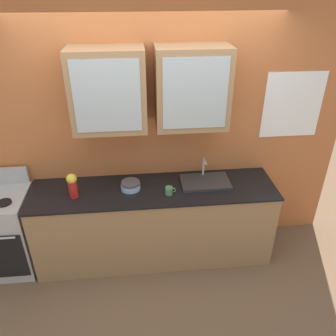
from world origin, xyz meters
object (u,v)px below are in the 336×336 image
Objects in this scene: sink_faucet at (205,181)px; bowl_stack at (131,185)px; vase at (73,185)px; cup_near_sink at (169,191)px; stove_range at (5,232)px.

bowl_stack is at bearing -177.68° from sink_faucet.
vase reaches higher than cup_near_sink.
sink_faucet is 0.43m from cup_near_sink.
vase is at bearing -4.36° from stove_range.
bowl_stack is (-0.77, -0.03, 0.02)m from sink_faucet.
vase reaches higher than stove_range.
stove_range is at bearing -178.86° from bowl_stack.
sink_faucet is 2.55× the size of bowl_stack.
sink_faucet reaches higher than bowl_stack.
sink_faucet reaches higher than stove_range.
vase is (-1.32, -0.12, 0.12)m from sink_faucet.
stove_range is at bearing 176.35° from cup_near_sink.
vase is at bearing 176.95° from cup_near_sink.
sink_faucet is (2.10, 0.06, 0.45)m from stove_range.
cup_near_sink is (0.93, -0.05, -0.10)m from vase.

